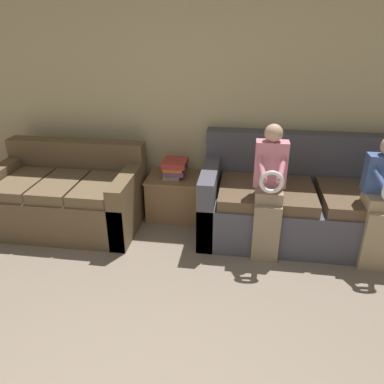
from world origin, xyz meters
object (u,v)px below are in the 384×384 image
object	(u,v)px
child_left_seated	(269,188)
side_shelf	(175,195)
couch_main	(313,204)
couch_side	(68,197)
child_right_seated	(383,199)
book_stack	(175,168)

from	to	relation	value
child_left_seated	side_shelf	distance (m)	1.26
couch_main	side_shelf	bearing A→B (deg)	172.28
couch_side	child_right_seated	world-z (taller)	child_right_seated
child_right_seated	side_shelf	size ratio (longest dim) A/B	1.97
couch_main	child_left_seated	world-z (taller)	child_left_seated
side_shelf	book_stack	bearing A→B (deg)	34.74
couch_side	book_stack	bearing A→B (deg)	17.29
child_left_seated	book_stack	bearing A→B (deg)	147.61
couch_side	book_stack	size ratio (longest dim) A/B	4.94
couch_side	child_left_seated	distance (m)	2.17
book_stack	couch_main	bearing A→B (deg)	-7.77
child_right_seated	side_shelf	xyz separation A→B (m)	(-1.98, 0.63, -0.40)
couch_main	side_shelf	size ratio (longest dim) A/B	3.80
side_shelf	book_stack	xyz separation A→B (m)	(0.00, 0.00, 0.34)
child_right_seated	book_stack	size ratio (longest dim) A/B	3.76
couch_side	side_shelf	distance (m)	1.17
side_shelf	book_stack	distance (m)	0.34
couch_side	child_right_seated	xyz separation A→B (m)	(3.10, -0.29, 0.33)
couch_side	book_stack	distance (m)	1.20
couch_side	child_left_seated	xyz separation A→B (m)	(2.11, -0.28, 0.37)
side_shelf	book_stack	world-z (taller)	book_stack
child_left_seated	side_shelf	xyz separation A→B (m)	(-1.00, 0.63, -0.44)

